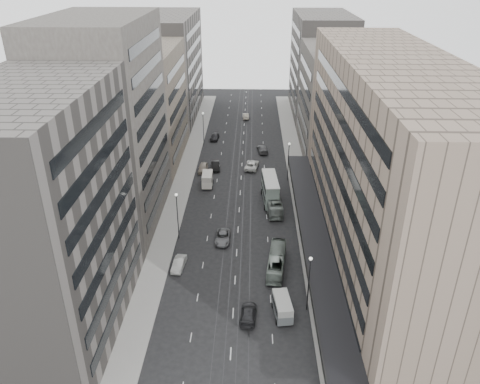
# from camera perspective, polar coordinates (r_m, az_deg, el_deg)

# --- Properties ---
(ground) EXTENTS (220.00, 220.00, 0.00)m
(ground) POSITION_cam_1_polar(r_m,az_deg,el_deg) (67.81, -0.64, -11.20)
(ground) COLOR black
(ground) RESTS_ON ground
(sidewalk_right) EXTENTS (4.00, 125.00, 0.15)m
(sidewalk_right) POSITION_cam_1_polar(r_m,az_deg,el_deg) (100.48, 7.02, 2.07)
(sidewalk_right) COLOR gray
(sidewalk_right) RESTS_ON ground
(sidewalk_left) EXTENTS (4.00, 125.00, 0.15)m
(sidewalk_left) POSITION_cam_1_polar(r_m,az_deg,el_deg) (101.00, -6.67, 2.22)
(sidewalk_left) COLOR gray
(sidewalk_left) RESTS_ON ground
(department_store) EXTENTS (19.20, 60.00, 30.00)m
(department_store) POSITION_cam_1_polar(r_m,az_deg,el_deg) (69.71, 17.49, 2.89)
(department_store) COLOR gray
(department_store) RESTS_ON ground
(building_right_mid) EXTENTS (15.00, 28.00, 24.00)m
(building_right_mid) POSITION_cam_1_polar(r_m,az_deg,el_deg) (111.22, 11.70, 10.72)
(building_right_mid) COLOR #443F3A
(building_right_mid) RESTS_ON ground
(building_right_far) EXTENTS (15.00, 32.00, 28.00)m
(building_right_far) POSITION_cam_1_polar(r_m,az_deg,el_deg) (139.57, 9.81, 14.93)
(building_right_far) COLOR #5B5652
(building_right_far) RESTS_ON ground
(building_left_a) EXTENTS (15.00, 28.00, 30.00)m
(building_left_a) POSITION_cam_1_polar(r_m,az_deg,el_deg) (57.78, -22.90, -3.09)
(building_left_a) COLOR #5B5652
(building_left_a) RESTS_ON ground
(building_left_b) EXTENTS (15.00, 26.00, 34.00)m
(building_left_b) POSITION_cam_1_polar(r_m,az_deg,el_deg) (80.11, -15.88, 7.77)
(building_left_b) COLOR #443F3A
(building_left_b) RESTS_ON ground
(building_left_c) EXTENTS (15.00, 28.00, 25.00)m
(building_left_c) POSITION_cam_1_polar(r_m,az_deg,el_deg) (106.30, -11.57, 10.27)
(building_left_c) COLOR #6D6455
(building_left_c) RESTS_ON ground
(building_left_d) EXTENTS (15.00, 38.00, 28.00)m
(building_left_d) POSITION_cam_1_polar(r_m,az_deg,el_deg) (137.35, -8.70, 14.83)
(building_left_d) COLOR #5B5652
(building_left_d) RESTS_ON ground
(lamp_right_near) EXTENTS (0.44, 0.44, 8.32)m
(lamp_right_near) POSITION_cam_1_polar(r_m,az_deg,el_deg) (61.10, 8.43, -10.27)
(lamp_right_near) COLOR #262628
(lamp_right_near) RESTS_ON ground
(lamp_right_far) EXTENTS (0.44, 0.44, 8.32)m
(lamp_right_far) POSITION_cam_1_polar(r_m,az_deg,el_deg) (95.96, 5.94, 4.25)
(lamp_right_far) COLOR #262628
(lamp_right_far) RESTS_ON ground
(lamp_left_near) EXTENTS (0.44, 0.44, 8.32)m
(lamp_left_near) POSITION_cam_1_polar(r_m,az_deg,el_deg) (75.86, -7.67, -2.27)
(lamp_left_near) COLOR #262628
(lamp_left_near) RESTS_ON ground
(lamp_left_far) EXTENTS (0.44, 0.44, 8.32)m
(lamp_left_far) POSITION_cam_1_polar(r_m,az_deg,el_deg) (115.02, -4.50, 8.17)
(lamp_left_far) COLOR #262628
(lamp_left_far) RESTS_ON ground
(bus_near) EXTENTS (3.38, 9.79, 2.67)m
(bus_near) POSITION_cam_1_polar(r_m,az_deg,el_deg) (70.32, 4.47, -8.37)
(bus_near) COLOR gray
(bus_near) RESTS_ON ground
(bus_far) EXTENTS (3.28, 10.63, 2.92)m
(bus_far) POSITION_cam_1_polar(r_m,az_deg,el_deg) (86.17, 4.05, -1.16)
(bus_far) COLOR gray
(bus_far) RESTS_ON ground
(double_decker) EXTENTS (3.30, 9.17, 4.93)m
(double_decker) POSITION_cam_1_polar(r_m,az_deg,el_deg) (88.03, 3.70, 0.36)
(double_decker) COLOR slate
(double_decker) RESTS_ON ground
(vw_microbus) EXTENTS (2.68, 5.00, 2.58)m
(vw_microbus) POSITION_cam_1_polar(r_m,az_deg,el_deg) (62.20, 5.19, -13.73)
(vw_microbus) COLOR #5A6062
(vw_microbus) RESTS_ON ground
(panel_van) EXTENTS (2.32, 4.53, 2.82)m
(panel_van) POSITION_cam_1_polar(r_m,az_deg,el_deg) (94.61, -4.01, 1.58)
(panel_van) COLOR beige
(panel_van) RESTS_ON ground
(sedan_1) EXTENTS (1.95, 4.49, 1.44)m
(sedan_1) POSITION_cam_1_polar(r_m,az_deg,el_deg) (71.16, -7.46, -8.67)
(sedan_1) COLOR beige
(sedan_1) RESTS_ON ground
(sedan_2) EXTENTS (2.38, 5.09, 1.41)m
(sedan_2) POSITION_cam_1_polar(r_m,az_deg,el_deg) (76.77, -2.13, -5.54)
(sedan_2) COLOR slate
(sedan_2) RESTS_ON ground
(sedan_3) EXTENTS (2.39, 5.07, 1.43)m
(sedan_3) POSITION_cam_1_polar(r_m,az_deg,el_deg) (62.07, 1.04, -14.58)
(sedan_3) COLOR #232325
(sedan_3) RESTS_ON ground
(sedan_4) EXTENTS (1.96, 4.77, 1.62)m
(sedan_4) POSITION_cam_1_polar(r_m,az_deg,el_deg) (101.76, -4.52, 2.97)
(sedan_4) COLOR #A29687
(sedan_4) RESTS_ON ground
(sedan_5) EXTENTS (2.27, 5.08, 1.62)m
(sedan_5) POSITION_cam_1_polar(r_m,az_deg,el_deg) (102.58, -3.02, 3.22)
(sedan_5) COLOR black
(sedan_5) RESTS_ON ground
(sedan_6) EXTENTS (3.41, 6.07, 1.60)m
(sedan_6) POSITION_cam_1_polar(r_m,az_deg,el_deg) (102.89, 1.46, 3.32)
(sedan_6) COLOR white
(sedan_6) RESTS_ON ground
(sedan_7) EXTENTS (2.90, 5.63, 1.56)m
(sedan_7) POSITION_cam_1_polar(r_m,az_deg,el_deg) (111.83, 2.75, 5.26)
(sedan_7) COLOR #4E4D50
(sedan_7) RESTS_ON ground
(sedan_8) EXTENTS (2.41, 5.00, 1.65)m
(sedan_8) POSITION_cam_1_polar(r_m,az_deg,el_deg) (119.83, -3.11, 6.77)
(sedan_8) COLOR #272729
(sedan_8) RESTS_ON ground
(sedan_9) EXTENTS (1.90, 4.68, 1.51)m
(sedan_9) POSITION_cam_1_polar(r_m,az_deg,el_deg) (136.27, 0.71, 9.27)
(sedan_9) COLOR #B4AB95
(sedan_9) RESTS_ON ground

